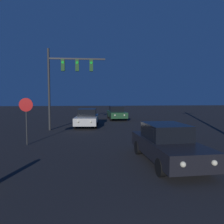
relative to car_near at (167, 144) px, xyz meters
name	(u,v)px	position (x,y,z in m)	size (l,w,h in m)	color
car_near	(167,144)	(0.00, 0.00, 0.00)	(2.06, 4.83, 1.55)	black
car_mid	(87,118)	(-3.42, 11.00, 0.00)	(2.16, 4.85, 1.55)	beige
car_far	(117,113)	(-0.11, 16.59, 0.00)	(1.96, 4.79, 1.55)	#1E4728
traffic_signal_mast	(65,75)	(-5.07, 9.09, 3.59)	(4.51, 0.30, 6.39)	#2D2D2D
stop_sign	(26,112)	(-6.61, 3.82, 1.05)	(0.74, 0.07, 2.59)	#2D2D2D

